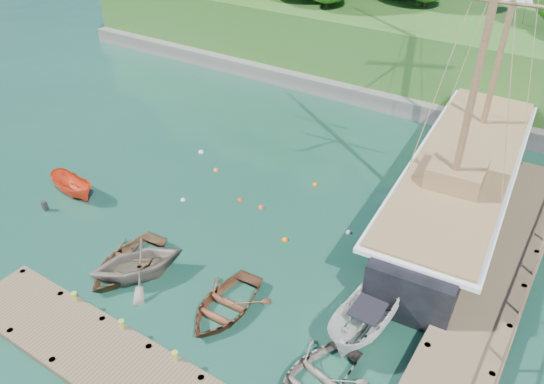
{
  "coord_description": "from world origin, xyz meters",
  "views": [
    {
      "loc": [
        12.83,
        -14.62,
        17.98
      ],
      "look_at": [
        -0.22,
        5.37,
        2.0
      ],
      "focal_mm": 35.0,
      "sensor_mm": 36.0,
      "label": 1
    }
  ],
  "objects": [
    {
      "name": "mooring_buoy_2",
      "position": [
        -1.47,
        6.11,
        0.0
      ],
      "size": [
        0.32,
        0.32,
        0.32
      ],
      "primitive_type": "sphere",
      "color": "#E6401E",
      "rests_on": "ground"
    },
    {
      "name": "mooring_buoy_3",
      "position": [
        3.85,
        6.79,
        0.0
      ],
      "size": [
        0.3,
        0.3,
        0.3
      ],
      "primitive_type": "sphere",
      "color": "silver",
      "rests_on": "ground"
    },
    {
      "name": "mooring_buoy_6",
      "position": [
        -8.61,
        9.28,
        0.0
      ],
      "size": [
        0.36,
        0.36,
        0.36
      ],
      "primitive_type": "sphere",
      "color": "silver",
      "rests_on": "ground"
    },
    {
      "name": "dock_east",
      "position": [
        11.5,
        7.0,
        0.43
      ],
      "size": [
        3.2,
        24.0,
        1.1
      ],
      "color": "#4E412B",
      "rests_on": "ground"
    },
    {
      "name": "rowboat_3",
      "position": [
        7.0,
        -2.59,
        0.0
      ],
      "size": [
        4.01,
        4.94,
        0.9
      ],
      "primitive_type": "imported",
      "rotation": [
        0.0,
        0.0,
        -0.23
      ],
      "color": "#655D53",
      "rests_on": "ground"
    },
    {
      "name": "mooring_buoy_0",
      "position": [
        -5.82,
        4.22,
        0.0
      ],
      "size": [
        0.27,
        0.27,
        0.27
      ],
      "primitive_type": "sphere",
      "color": "white",
      "rests_on": "ground"
    },
    {
      "name": "motorboat_orange",
      "position": [
        -11.68,
        1.09,
        0.0
      ],
      "size": [
        3.84,
        1.84,
        1.43
      ],
      "primitive_type": "imported",
      "rotation": [
        0.0,
        0.0,
        1.45
      ],
      "color": "red",
      "rests_on": "ground"
    },
    {
      "name": "mooring_buoy_7",
      "position": [
        1.27,
        4.34,
        0.0
      ],
      "size": [
        0.32,
        0.32,
        0.32
      ],
      "primitive_type": "sphere",
      "color": "#F36C00",
      "rests_on": "ground"
    },
    {
      "name": "bollard_1",
      "position": [
        -1.0,
        -5.1,
        0.0
      ],
      "size": [
        0.26,
        0.26,
        0.45
      ],
      "primitive_type": "cylinder",
      "color": "olive",
      "rests_on": "ground"
    },
    {
      "name": "rowboat_0",
      "position": [
        -4.15,
        -1.88,
        0.0
      ],
      "size": [
        3.76,
        5.03,
        0.99
      ],
      "primitive_type": "imported",
      "rotation": [
        0.0,
        0.0,
        0.07
      ],
      "color": "brown",
      "rests_on": "ground"
    },
    {
      "name": "mooring_buoy_1",
      "position": [
        -2.97,
        6.08,
        0.0
      ],
      "size": [
        0.3,
        0.3,
        0.3
      ],
      "primitive_type": "sphere",
      "color": "red",
      "rests_on": "ground"
    },
    {
      "name": "ground",
      "position": [
        0.0,
        0.0,
        0.0
      ],
      "size": [
        160.0,
        160.0,
        0.0
      ],
      "primitive_type": "plane",
      "color": "#0F3322",
      "rests_on": "ground"
    },
    {
      "name": "rowboat_1",
      "position": [
        -3.17,
        -2.01,
        0.0
      ],
      "size": [
        5.66,
        5.84,
        2.35
      ],
      "primitive_type": "imported",
      "rotation": [
        0.0,
        0.0,
        -0.57
      ],
      "color": "#6F6559",
      "rests_on": "ground"
    },
    {
      "name": "bollard_2",
      "position": [
        2.0,
        -5.1,
        0.0
      ],
      "size": [
        0.26,
        0.26,
        0.45
      ],
      "primitive_type": "cylinder",
      "color": "olive",
      "rests_on": "ground"
    },
    {
      "name": "bollard_0",
      "position": [
        -4.0,
        -5.1,
        0.0
      ],
      "size": [
        0.26,
        0.26,
        0.45
      ],
      "primitive_type": "cylinder",
      "color": "olive",
      "rests_on": "ground"
    },
    {
      "name": "cabin_boat_white",
      "position": [
        7.57,
        0.86,
        0.0
      ],
      "size": [
        2.27,
        5.44,
        2.07
      ],
      "primitive_type": "imported",
      "rotation": [
        0.0,
        0.0,
        -0.05
      ],
      "color": "silver",
      "rests_on": "ground"
    },
    {
      "name": "rowboat_2",
      "position": [
        1.67,
        -1.46,
        0.0
      ],
      "size": [
        3.41,
        4.65,
        0.94
      ],
      "primitive_type": "imported",
      "rotation": [
        0.0,
        0.0,
        0.04
      ],
      "color": "brown",
      "rests_on": "ground"
    },
    {
      "name": "mooring_buoy_5",
      "position": [
        -0.03,
        9.98,
        0.0
      ],
      "size": [
        0.33,
        0.33,
        0.33
      ],
      "primitive_type": "sphere",
      "color": "#D85408",
      "rests_on": "ground"
    },
    {
      "name": "mooring_buoy_4",
      "position": [
        -6.27,
        7.97,
        0.0
      ],
      "size": [
        0.34,
        0.34,
        0.34
      ],
      "primitive_type": "sphere",
      "color": "orange",
      "rests_on": "ground"
    },
    {
      "name": "schooner",
      "position": [
        7.78,
        13.91,
        1.24
      ],
      "size": [
        7.26,
        29.92,
        22.34
      ],
      "rotation": [
        0.0,
        0.0,
        0.08
      ],
      "color": "black",
      "rests_on": "ground"
    }
  ]
}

